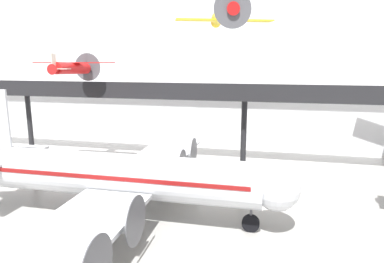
% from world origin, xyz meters
% --- Properties ---
extents(hangar_back_wall, '(140.00, 3.00, 26.31)m').
position_xyz_m(hangar_back_wall, '(0.00, 35.42, 13.15)').
color(hangar_back_wall, white).
rests_on(hangar_back_wall, ground).
extents(mezzanine_walkway, '(110.00, 3.20, 9.86)m').
position_xyz_m(mezzanine_walkway, '(0.00, 26.16, 8.20)').
color(mezzanine_walkway, black).
rests_on(mezzanine_walkway, ground).
extents(airliner_silver_main, '(28.23, 31.91, 10.08)m').
position_xyz_m(airliner_silver_main, '(-8.39, 9.30, 3.52)').
color(airliner_silver_main, silver).
rests_on(airliner_silver_main, ground).
extents(suspended_plane_yellow_lowwing, '(7.62, 6.55, 8.11)m').
position_xyz_m(suspended_plane_yellow_lowwing, '(-0.81, 13.83, 15.74)').
color(suspended_plane_yellow_lowwing, yellow).
extents(suspended_plane_red_highwing, '(9.18, 7.47, 12.45)m').
position_xyz_m(suspended_plane_red_highwing, '(-18.22, 19.75, 11.64)').
color(suspended_plane_red_highwing, red).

